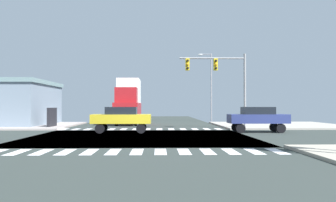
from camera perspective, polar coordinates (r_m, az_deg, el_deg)
The scene contains 12 objects.
ground at distance 22.23m, azimuth -4.60°, elevation -5.91°, with size 90.00×90.00×0.05m.
sidewalk_corner_ne at distance 36.16m, azimuth 17.55°, elevation -3.77°, with size 12.00×12.00×0.14m.
sidewalk_corner_nw at distance 36.97m, azimuth -24.17°, elevation -3.67°, with size 12.00×12.00×0.14m.
crosswalk_near at distance 15.00m, azimuth -7.03°, elevation -8.24°, with size 13.50×2.00×0.01m.
crosswalk_far at distance 29.51m, azimuth -4.35°, elevation -4.61°, with size 13.50×2.00×0.01m.
traffic_signal_mast at distance 30.28m, azimuth 8.43°, elevation 4.47°, with size 5.72×0.55×6.45m.
street_lamp at distance 44.43m, azimuth 6.80°, elevation 3.24°, with size 1.78×0.32×8.61m.
sedan_nearside_1 at distance 26.67m, azimuth 14.47°, elevation -2.59°, with size 4.30×1.80×1.88m.
sedan_crossing_3 at distance 63.02m, azimuth -7.22°, elevation -1.60°, with size 1.80×4.30×1.88m.
sedan_queued_4 at distance 25.76m, azimuth -7.61°, elevation -2.67°, with size 4.30×1.80×1.88m.
suv_leading_1 at distance 56.63m, azimuth -7.86°, elevation -1.40°, with size 1.96×4.60×2.34m.
box_truck_trailing_1 at distance 37.05m, azimuth -6.50°, elevation 0.12°, with size 2.40×7.20×4.85m.
Camera 1 is at (1.15, -22.11, 1.93)m, focal length 37.28 mm.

